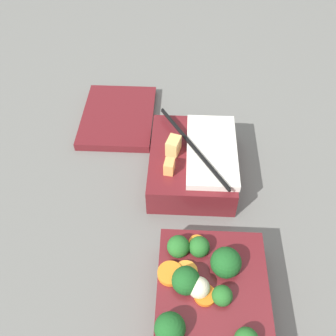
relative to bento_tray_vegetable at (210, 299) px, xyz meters
The scene contains 4 objects.
ground_plane 0.14m from the bento_tray_vegetable, 11.00° to the left, with size 3.00×3.00×0.00m, color slate.
bento_tray_vegetable is the anchor object (origin of this frame).
bento_tray_rice 0.25m from the bento_tray_vegetable, ahead, with size 0.19×0.15×0.08m.
bento_lid 0.43m from the bento_tray_vegetable, 24.30° to the left, with size 0.19×0.14×0.02m, color maroon.
Camera 1 is at (-0.35, 0.02, 0.53)m, focal length 42.00 mm.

